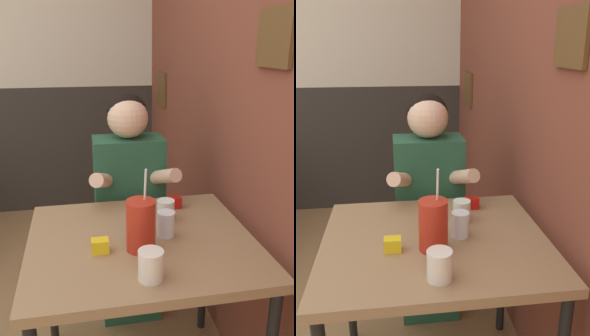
{
  "view_description": "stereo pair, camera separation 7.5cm",
  "coord_description": "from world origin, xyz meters",
  "views": [
    {
      "loc": [
        0.82,
        -0.86,
        1.44
      ],
      "look_at": [
        1.09,
        0.52,
        0.98
      ],
      "focal_mm": 40.0,
      "sensor_mm": 36.0,
      "label": 1
    },
    {
      "loc": [
        0.9,
        -0.87,
        1.44
      ],
      "look_at": [
        1.09,
        0.52,
        0.98
      ],
      "focal_mm": 40.0,
      "sensor_mm": 36.0,
      "label": 2
    }
  ],
  "objects": [
    {
      "name": "condiment_ketchup",
      "position": [
        1.23,
        0.62,
        0.77
      ],
      "size": [
        0.06,
        0.04,
        0.05
      ],
      "color": "#B7140F",
      "rests_on": "main_table"
    },
    {
      "name": "glass_far_side",
      "position": [
        1.02,
        0.11,
        0.8
      ],
      "size": [
        0.08,
        0.08,
        0.1
      ],
      "color": "silver",
      "rests_on": "main_table"
    },
    {
      "name": "brick_wall_right",
      "position": [
        1.53,
        1.21,
        1.35
      ],
      "size": [
        0.08,
        4.42,
        2.7
      ],
      "color": "brown",
      "rests_on": "ground_plane"
    },
    {
      "name": "glass_center",
      "position": [
        1.16,
        0.5,
        0.79
      ],
      "size": [
        0.07,
        0.07,
        0.09
      ],
      "color": "silver",
      "rests_on": "main_table"
    },
    {
      "name": "cocktail_pitcher",
      "position": [
        1.02,
        0.29,
        0.84
      ],
      "size": [
        0.1,
        0.1,
        0.3
      ],
      "color": "#B22819",
      "rests_on": "main_table"
    },
    {
      "name": "condiment_mustard",
      "position": [
        0.88,
        0.3,
        0.77
      ],
      "size": [
        0.06,
        0.04,
        0.05
      ],
      "color": "yellow",
      "rests_on": "main_table"
    },
    {
      "name": "main_table",
      "position": [
        1.04,
        0.37,
        0.67
      ],
      "size": [
        0.84,
        0.74,
        0.75
      ],
      "color": "#93704C",
      "rests_on": "ground_plane"
    },
    {
      "name": "glass_near_pitcher",
      "position": [
        1.13,
        0.37,
        0.8
      ],
      "size": [
        0.07,
        0.07,
        0.1
      ],
      "color": "silver",
      "rests_on": "main_table"
    },
    {
      "name": "person_seated",
      "position": [
        1.07,
        0.88,
        0.64
      ],
      "size": [
        0.42,
        0.4,
        1.22
      ],
      "color": "#235138",
      "rests_on": "ground_plane"
    }
  ]
}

